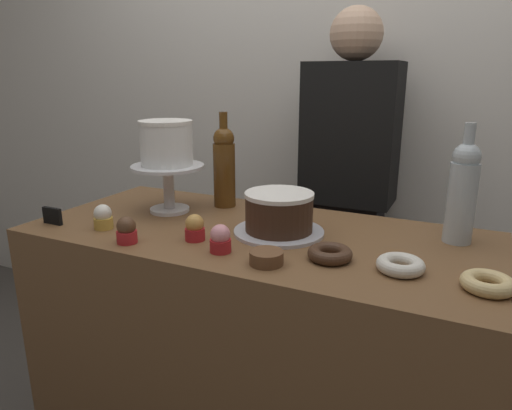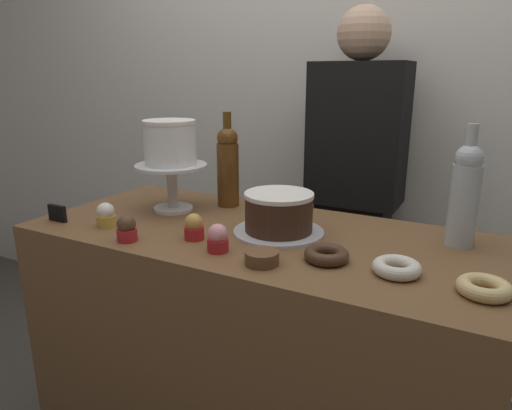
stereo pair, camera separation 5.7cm
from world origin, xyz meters
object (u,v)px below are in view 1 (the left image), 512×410
at_px(cupcake_chocolate, 127,231).
at_px(donut_sugar, 400,265).
at_px(donut_glazed, 488,283).
at_px(cake_stand_pedestal, 168,180).
at_px(donut_chocolate, 330,253).
at_px(white_layer_cake, 166,143).
at_px(wine_bottle_amber, 224,165).
at_px(wine_bottle_clear, 462,191).
at_px(cupcake_strawberry, 220,239).
at_px(chocolate_round_cake, 279,211).
at_px(cookie_stack, 266,258).
at_px(price_sign_chalkboard, 52,216).
at_px(cupcake_vanilla, 103,217).
at_px(barista_figure, 347,203).
at_px(cupcake_caramel, 195,228).

xyz_separation_m(cupcake_chocolate, donut_sugar, (0.71, 0.13, -0.02)).
xyz_separation_m(donut_sugar, donut_glazed, (0.18, -0.02, 0.00)).
bearing_deg(cake_stand_pedestal, donut_chocolate, -16.04).
bearing_deg(white_layer_cake, cake_stand_pedestal, -7.13).
bearing_deg(donut_chocolate, wine_bottle_amber, 146.50).
height_order(wine_bottle_clear, donut_chocolate, wine_bottle_clear).
distance_m(cake_stand_pedestal, cupcake_strawberry, 0.43).
bearing_deg(wine_bottle_clear, chocolate_round_cake, -162.50).
xyz_separation_m(cookie_stack, price_sign_chalkboard, (-0.72, -0.00, 0.01)).
bearing_deg(cupcake_vanilla, cupcake_chocolate, -24.15).
bearing_deg(wine_bottle_clear, price_sign_chalkboard, -161.95).
height_order(white_layer_cake, barista_figure, barista_figure).
distance_m(wine_bottle_clear, price_sign_chalkboard, 1.20).
distance_m(white_layer_cake, cookie_stack, 0.59).
bearing_deg(cupcake_vanilla, wine_bottle_clear, 19.17).
height_order(cupcake_caramel, price_sign_chalkboard, cupcake_caramel).
bearing_deg(donut_chocolate, cupcake_strawberry, -165.10).
height_order(cupcake_chocolate, donut_sugar, cupcake_chocolate).
xyz_separation_m(cake_stand_pedestal, price_sign_chalkboard, (-0.24, -0.27, -0.08)).
xyz_separation_m(cake_stand_pedestal, donut_sugar, (0.78, -0.17, -0.09)).
height_order(cake_stand_pedestal, wine_bottle_clear, wine_bottle_clear).
bearing_deg(donut_glazed, cupcake_chocolate, -173.31).
xyz_separation_m(cake_stand_pedestal, cookie_stack, (0.48, -0.27, -0.09)).
bearing_deg(donut_glazed, wine_bottle_clear, 104.32).
relative_size(white_layer_cake, cookie_stack, 2.05).
relative_size(chocolate_round_cake, donut_chocolate, 1.77).
bearing_deg(donut_chocolate, donut_sugar, 0.50).
xyz_separation_m(cupcake_chocolate, price_sign_chalkboard, (-0.32, 0.03, -0.01)).
xyz_separation_m(cupcake_caramel, cupcake_strawberry, (0.11, -0.05, 0.00)).
distance_m(chocolate_round_cake, cupcake_strawberry, 0.22).
xyz_separation_m(wine_bottle_amber, cupcake_chocolate, (-0.06, -0.44, -0.11)).
xyz_separation_m(wine_bottle_amber, donut_glazed, (0.83, -0.33, -0.13)).
distance_m(donut_chocolate, donut_glazed, 0.35).
bearing_deg(barista_figure, chocolate_round_cake, -93.12).
xyz_separation_m(cupcake_chocolate, cupcake_vanilla, (-0.14, 0.07, 0.00)).
height_order(cookie_stack, price_sign_chalkboard, price_sign_chalkboard).
height_order(cupcake_vanilla, cupcake_strawberry, same).
bearing_deg(wine_bottle_clear, white_layer_cake, -173.62).
xyz_separation_m(wine_bottle_amber, barista_figure, (0.32, 0.46, -0.21)).
height_order(wine_bottle_clear, price_sign_chalkboard, wine_bottle_clear).
bearing_deg(wine_bottle_clear, cupcake_caramel, -155.51).
height_order(cake_stand_pedestal, cupcake_caramel, cake_stand_pedestal).
height_order(donut_sugar, price_sign_chalkboard, price_sign_chalkboard).
bearing_deg(white_layer_cake, cupcake_caramel, -41.06).
bearing_deg(cupcake_chocolate, cupcake_caramel, 32.27).
xyz_separation_m(cupcake_chocolate, donut_glazed, (0.89, 0.10, -0.02)).
distance_m(cupcake_chocolate, donut_glazed, 0.90).
relative_size(wine_bottle_clear, donut_glazed, 2.91).
bearing_deg(cookie_stack, donut_sugar, 17.45).
height_order(cupcake_vanilla, donut_chocolate, cupcake_vanilla).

